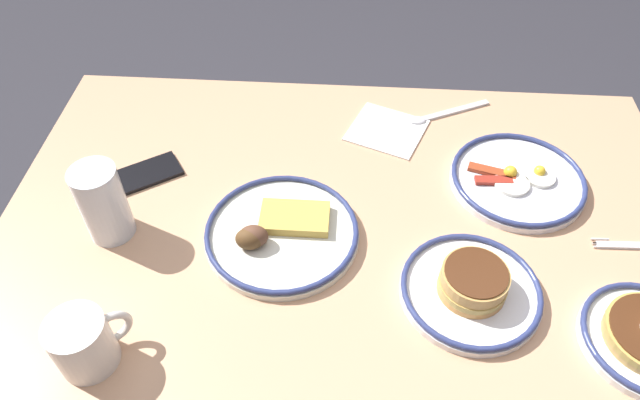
{
  "coord_description": "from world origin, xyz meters",
  "views": [
    {
      "loc": [
        0.0,
        0.69,
        1.57
      ],
      "look_at": [
        0.05,
        -0.05,
        0.78
      ],
      "focal_mm": 32.73,
      "sensor_mm": 36.0,
      "label": 1
    }
  ],
  "objects": [
    {
      "name": "dining_table",
      "position": [
        0.0,
        0.0,
        0.64
      ],
      "size": [
        1.29,
        0.9,
        0.75
      ],
      "color": "tan",
      "rests_on": "ground_plane"
    },
    {
      "name": "plate_near_main",
      "position": [
        0.12,
        0.02,
        0.76
      ],
      "size": [
        0.28,
        0.28,
        0.05
      ],
      "color": "silver",
      "rests_on": "dining_table"
    },
    {
      "name": "plate_center_pancakes",
      "position": [
        -0.21,
        0.12,
        0.77
      ],
      "size": [
        0.23,
        0.23,
        0.06
      ],
      "color": "white",
      "rests_on": "dining_table"
    },
    {
      "name": "plate_far_companion",
      "position": [
        -0.33,
        -0.15,
        0.76
      ],
      "size": [
        0.26,
        0.26,
        0.04
      ],
      "color": "white",
      "rests_on": "dining_table"
    },
    {
      "name": "coffee_mug",
      "position": [
        0.38,
        0.28,
        0.8
      ],
      "size": [
        0.11,
        0.1,
        0.1
      ],
      "color": "white",
      "rests_on": "dining_table"
    },
    {
      "name": "drinking_glass",
      "position": [
        0.42,
        0.03,
        0.81
      ],
      "size": [
        0.08,
        0.08,
        0.15
      ],
      "color": "silver",
      "rests_on": "dining_table"
    },
    {
      "name": "cell_phone",
      "position": [
        0.41,
        -0.12,
        0.75
      ],
      "size": [
        0.16,
        0.14,
        0.01
      ],
      "primitive_type": "cube",
      "rotation": [
        0.0,
        0.0,
        0.59
      ],
      "color": "black",
      "rests_on": "dining_table"
    },
    {
      "name": "paper_napkin",
      "position": [
        -0.08,
        -0.29,
        0.75
      ],
      "size": [
        0.19,
        0.19,
        0.0
      ],
      "primitive_type": "cube",
      "rotation": [
        0.0,
        0.0,
        -0.38
      ],
      "color": "white",
      "rests_on": "dining_table"
    },
    {
      "name": "tea_spoon",
      "position": [
        -0.19,
        -0.35,
        0.75
      ],
      "size": [
        0.19,
        0.1,
        0.01
      ],
      "color": "silver",
      "rests_on": "dining_table"
    }
  ]
}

